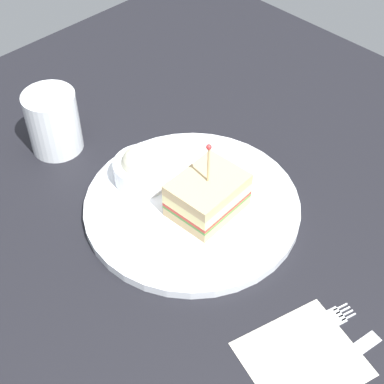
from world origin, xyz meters
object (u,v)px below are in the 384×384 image
(plate, at_px, (192,206))
(fork, at_px, (317,326))
(coleslaw_bowl, at_px, (142,168))
(drink_glass, at_px, (54,124))
(napkin, at_px, (302,359))
(knife, at_px, (342,360))
(sandwich_half_center, at_px, (208,195))

(plate, height_order, fork, plate)
(coleslaw_bowl, height_order, drink_glass, drink_glass)
(napkin, bearing_deg, knife, 132.82)
(coleslaw_bowl, xyz_separation_m, drink_glass, (0.04, -0.15, 0.01))
(coleslaw_bowl, relative_size, knife, 0.62)
(plate, xyz_separation_m, drink_glass, (0.05, -0.23, 0.04))
(sandwich_half_center, bearing_deg, plate, -74.63)
(plate, xyz_separation_m, napkin, (0.07, 0.24, -0.01))
(plate, xyz_separation_m, coleslaw_bowl, (0.02, -0.08, 0.03))
(coleslaw_bowl, xyz_separation_m, napkin, (0.05, 0.32, -0.03))
(plate, height_order, drink_glass, drink_glass)
(coleslaw_bowl, xyz_separation_m, fork, (0.01, 0.30, -0.03))
(drink_glass, bearing_deg, napkin, 88.10)
(fork, bearing_deg, knife, 71.28)
(napkin, height_order, fork, fork)
(sandwich_half_center, relative_size, drink_glass, 1.20)
(drink_glass, distance_m, napkin, 0.47)
(fork, xyz_separation_m, knife, (0.01, 0.04, -0.00))
(plate, distance_m, sandwich_half_center, 0.04)
(sandwich_half_center, height_order, knife, sandwich_half_center)
(plate, distance_m, fork, 0.23)
(drink_glass, xyz_separation_m, fork, (-0.03, 0.45, -0.04))
(plate, relative_size, coleslaw_bowl, 3.75)
(coleslaw_bowl, bearing_deg, plate, 102.62)
(sandwich_half_center, xyz_separation_m, coleslaw_bowl, (0.02, -0.10, -0.00))
(coleslaw_bowl, bearing_deg, napkin, 80.91)
(coleslaw_bowl, bearing_deg, knife, 86.32)
(fork, height_order, knife, same)
(plate, relative_size, sandwich_half_center, 2.57)
(napkin, bearing_deg, fork, -162.86)
(plate, bearing_deg, knife, 81.56)
(knife, bearing_deg, fork, -108.72)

